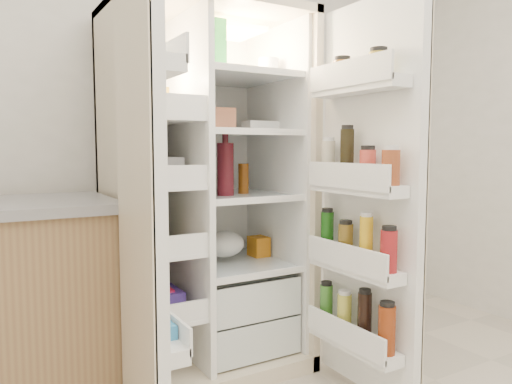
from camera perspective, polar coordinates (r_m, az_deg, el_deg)
wall_back at (r=2.81m, az=-9.54°, el=9.72°), size 4.00×0.02×2.70m
refrigerator at (r=2.52m, az=-6.04°, el=-3.49°), size 0.92×0.70×1.80m
freezer_door at (r=1.76m, az=-13.21°, el=-2.46°), size 0.15×0.40×1.72m
fridge_door at (r=2.19m, az=12.94°, el=-1.46°), size 0.17×0.58×1.72m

